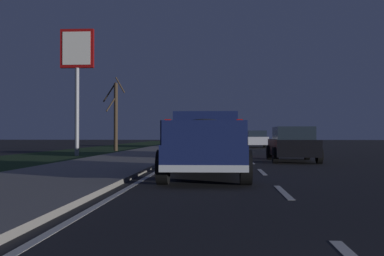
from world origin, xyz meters
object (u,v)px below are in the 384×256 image
sedan_black (292,144)px  bare_tree_far (115,115)px  pickup_truck (205,143)px  sedan_red (215,142)px  sedan_silver (218,139)px  gas_price_sign (77,60)px  sedan_white (256,139)px

sedan_black → bare_tree_far: 16.56m
pickup_truck → sedan_red: bearing=-0.6°
sedan_silver → gas_price_sign: gas_price_sign is taller
sedan_black → bare_tree_far: (12.37, 10.86, 1.85)m
pickup_truck → sedan_white: size_ratio=1.23×
sedan_black → sedan_white: same height
sedan_white → sedan_silver: same height
sedan_black → sedan_silver: (20.37, 3.46, 0.00)m
sedan_black → sedan_silver: size_ratio=1.00×
sedan_black → sedan_white: 21.50m
sedan_silver → bare_tree_far: bearing=137.3°
sedan_black → sedan_red: 4.95m
sedan_silver → bare_tree_far: 11.05m
sedan_white → sedan_black: bearing=-180.0°
bare_tree_far → sedan_silver: bearing=-42.7°
sedan_silver → pickup_truck: bearing=179.7°
pickup_truck → sedan_silver: size_ratio=1.23×
sedan_white → sedan_silver: (-1.13, 3.45, 0.00)m
sedan_silver → sedan_red: bearing=179.9°
pickup_truck → sedan_red: pickup_truck is taller
sedan_silver → bare_tree_far: (-8.00, 7.40, 1.85)m
sedan_black → sedan_white: bearing=0.0°
pickup_truck → bare_tree_far: size_ratio=1.02×
pickup_truck → sedan_black: 8.65m
pickup_truck → sedan_red: (11.37, -0.11, -0.20)m
pickup_truck → gas_price_sign: gas_price_sign is taller
sedan_red → sedan_white: size_ratio=1.00×
pickup_truck → bare_tree_far: 21.55m
sedan_white → bare_tree_far: bare_tree_far is taller
sedan_silver → bare_tree_far: bare_tree_far is taller
bare_tree_far → sedan_white: bearing=-49.9°
sedan_red → bare_tree_far: (8.86, 7.36, 1.85)m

